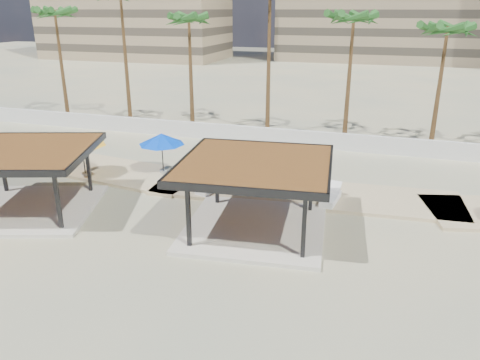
% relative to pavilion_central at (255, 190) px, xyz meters
% --- Properties ---
extents(ground, '(200.00, 200.00, 0.00)m').
position_rel_pavilion_central_xyz_m(ground, '(-0.74, -2.27, -1.92)').
color(ground, '#C6B383').
rests_on(ground, ground).
extents(promenade, '(44.45, 7.97, 0.24)m').
position_rel_pavilion_central_xyz_m(promenade, '(1.26, 5.40, -1.86)').
color(promenade, '#C6B284').
rests_on(promenade, ground).
extents(boundary_wall, '(56.00, 0.30, 1.20)m').
position_rel_pavilion_central_xyz_m(boundary_wall, '(-0.74, 13.73, -1.32)').
color(boundary_wall, silver).
rests_on(boundary_wall, ground).
extents(pavilion_central, '(6.98, 6.98, 3.22)m').
position_rel_pavilion_central_xyz_m(pavilion_central, '(0.00, 0.00, 0.00)').
color(pavilion_central, beige).
rests_on(pavilion_central, ground).
extents(pavilion_west, '(7.80, 7.80, 3.14)m').
position_rel_pavilion_central_xyz_m(pavilion_west, '(-10.92, -1.29, -0.05)').
color(pavilion_west, beige).
rests_on(pavilion_west, ground).
extents(umbrella_b, '(3.49, 3.49, 2.44)m').
position_rel_pavilion_central_xyz_m(umbrella_b, '(-11.23, 3.53, 0.35)').
color(umbrella_b, beige).
rests_on(umbrella_b, promenade).
extents(umbrella_f, '(3.22, 3.22, 2.37)m').
position_rel_pavilion_central_xyz_m(umbrella_f, '(-7.11, 5.29, 0.29)').
color(umbrella_f, beige).
rests_on(umbrella_f, promenade).
extents(lounger_a, '(1.30, 2.28, 0.82)m').
position_rel_pavilion_central_xyz_m(lounger_a, '(-3.36, 3.58, -1.55)').
color(lounger_a, white).
rests_on(lounger_a, promenade).
extents(lounger_b, '(0.90, 2.11, 0.77)m').
position_rel_pavilion_central_xyz_m(lounger_b, '(2.84, 3.87, -1.56)').
color(lounger_b, white).
rests_on(lounger_b, promenade).
extents(palm_a, '(3.00, 3.00, 9.75)m').
position_rel_pavilion_central_xyz_m(palm_a, '(-21.74, 16.03, 6.64)').
color(palm_a, brown).
rests_on(palm_a, ground).
extents(palm_b, '(3.00, 3.00, 11.05)m').
position_rel_pavilion_central_xyz_m(palm_b, '(-15.74, 16.43, 7.84)').
color(palm_b, brown).
rests_on(palm_b, ground).
extents(palm_c, '(3.00, 3.00, 9.35)m').
position_rel_pavilion_central_xyz_m(palm_c, '(-9.74, 15.83, 6.26)').
color(palm_c, brown).
rests_on(palm_c, ground).
extents(palm_e, '(3.00, 3.00, 9.50)m').
position_rel_pavilion_central_xyz_m(palm_e, '(2.26, 16.13, 6.40)').
color(palm_e, brown).
rests_on(palm_e, ground).
extents(palm_f, '(3.00, 3.00, 8.82)m').
position_rel_pavilion_central_xyz_m(palm_f, '(8.26, 16.33, 5.76)').
color(palm_f, brown).
rests_on(palm_f, ground).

